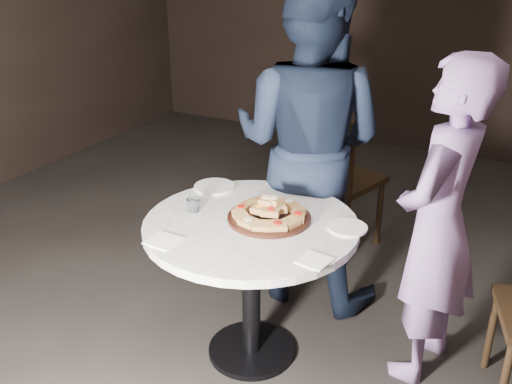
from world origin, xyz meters
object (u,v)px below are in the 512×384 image
at_px(serving_board, 269,218).
at_px(water_glass, 194,205).
at_px(chair_far, 333,173).
at_px(diner_navy, 308,144).
at_px(table, 251,248).
at_px(focaccia_pile, 269,211).
at_px(diner_teal, 438,226).

height_order(serving_board, water_glass, water_glass).
relative_size(chair_far, diner_navy, 0.53).
bearing_deg(serving_board, diner_navy, 96.20).
bearing_deg(table, chair_far, 91.51).
xyz_separation_m(focaccia_pile, chair_far, (-0.09, 1.13, -0.23)).
height_order(table, chair_far, chair_far).
distance_m(water_glass, chair_far, 1.27).
bearing_deg(serving_board, water_glass, -165.88).
relative_size(focaccia_pile, diner_navy, 0.19).
distance_m(table, serving_board, 0.17).
bearing_deg(diner_navy, water_glass, 66.91).
distance_m(table, diner_navy, 0.74).
bearing_deg(table, serving_board, 43.00).
xyz_separation_m(table, diner_navy, (-0.00, 0.67, 0.31)).
distance_m(diner_navy, diner_teal, 0.88).
height_order(focaccia_pile, chair_far, chair_far).
bearing_deg(diner_navy, table, 89.60).
relative_size(table, diner_teal, 0.68).
bearing_deg(focaccia_pile, serving_board, -68.09).
xyz_separation_m(serving_board, chair_far, (-0.10, 1.13, -0.20)).
xyz_separation_m(serving_board, water_glass, (-0.36, -0.09, 0.02)).
bearing_deg(diner_teal, water_glass, -62.68).
bearing_deg(table, water_glass, -174.08).
bearing_deg(diner_teal, diner_navy, -105.18).
bearing_deg(water_glass, serving_board, 14.12).
bearing_deg(water_glass, focaccia_pile, 14.52).
distance_m(table, diner_teal, 0.86).
bearing_deg(diner_navy, serving_board, 95.54).
bearing_deg(chair_far, serving_board, 111.06).
bearing_deg(chair_far, diner_navy, 109.39).
bearing_deg(diner_navy, focaccia_pile, 95.47).
height_order(focaccia_pile, water_glass, focaccia_pile).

